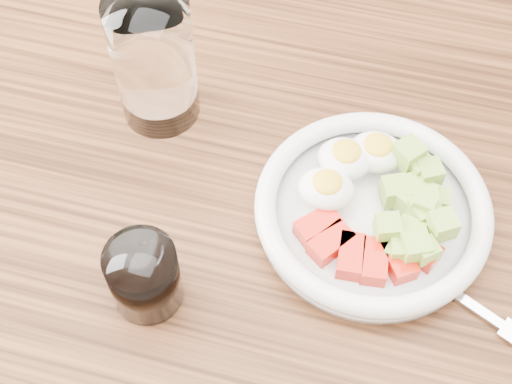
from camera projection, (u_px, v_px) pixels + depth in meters
dining_table at (262, 260)px, 0.84m from camera, size 1.50×0.90×0.77m
bowl at (374, 207)px, 0.74m from camera, size 0.25×0.25×0.06m
fork at (440, 284)px, 0.71m from camera, size 0.18×0.09×0.01m
water_glass at (154, 62)px, 0.77m from camera, size 0.09×0.09×0.16m
coffee_glass at (144, 277)px, 0.68m from camera, size 0.07×0.07×0.08m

